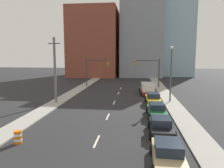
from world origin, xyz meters
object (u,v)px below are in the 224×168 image
object	(u,v)px
traffic_signal_right	(152,69)
sedan_tan	(168,155)
street_lamp	(171,70)
traffic_barrel	(18,137)
box_truck_maroon	(147,89)
sedan_green	(157,110)
utility_pole_left_mid	(55,70)
sedan_yellow	(153,99)
sedan_black	(161,126)
traffic_signal_left	(93,68)

from	to	relation	value
traffic_signal_right	sedan_tan	size ratio (longest dim) A/B	1.34
street_lamp	sedan_tan	world-z (taller)	street_lamp
traffic_barrel	sedan_tan	xyz separation A→B (m)	(10.48, -2.07, 0.18)
street_lamp	box_truck_maroon	distance (m)	7.72
sedan_green	traffic_signal_right	bearing A→B (deg)	85.89
utility_pole_left_mid	sedan_yellow	bearing A→B (deg)	4.34
box_truck_maroon	utility_pole_left_mid	bearing A→B (deg)	-149.15
sedan_tan	sedan_yellow	distance (m)	16.39
traffic_signal_right	utility_pole_left_mid	distance (m)	20.62
sedan_green	box_truck_maroon	size ratio (longest dim) A/B	0.71
street_lamp	sedan_tan	bearing A→B (deg)	-98.98
traffic_signal_right	sedan_black	xyz separation A→B (m)	(-0.95, -25.62, -3.13)
traffic_signal_right	street_lamp	distance (m)	13.37
street_lamp	sedan_yellow	world-z (taller)	street_lamp
street_lamp	utility_pole_left_mid	bearing A→B (deg)	-172.04
sedan_green	traffic_signal_left	bearing A→B (deg)	115.81
sedan_yellow	utility_pole_left_mid	bearing A→B (deg)	-177.16
traffic_barrel	sedan_yellow	world-z (taller)	sedan_yellow
sedan_green	box_truck_maroon	bearing A→B (deg)	89.33
traffic_signal_right	sedan_tan	bearing A→B (deg)	-92.10
street_lamp	sedan_black	distance (m)	13.21
traffic_signal_left	traffic_signal_right	xyz separation A→B (m)	(11.56, 0.00, 0.00)
utility_pole_left_mid	sedan_black	world-z (taller)	utility_pole_left_mid
street_lamp	sedan_green	size ratio (longest dim) A/B	1.67
traffic_signal_left	sedan_yellow	xyz separation A→B (m)	(10.83, -14.41, -3.10)
traffic_barrel	sedan_black	bearing A→B (deg)	16.24
sedan_black	sedan_yellow	size ratio (longest dim) A/B	0.90
sedan_black	box_truck_maroon	bearing A→B (deg)	91.34
sedan_tan	sedan_black	bearing A→B (deg)	89.88
sedan_tan	sedan_yellow	world-z (taller)	sedan_yellow
traffic_signal_left	sedan_yellow	world-z (taller)	traffic_signal_left
sedan_black	sedan_yellow	bearing A→B (deg)	89.77
box_truck_maroon	sedan_green	bearing A→B (deg)	-91.72
street_lamp	sedan_yellow	distance (m)	4.62
traffic_signal_left	street_lamp	world-z (taller)	street_lamp
traffic_signal_left	sedan_black	size ratio (longest dim) A/B	1.36
traffic_signal_right	sedan_green	bearing A→B (deg)	-92.31
utility_pole_left_mid	sedan_black	xyz separation A→B (m)	(12.74, -10.22, -3.84)
traffic_signal_left	sedan_green	bearing A→B (deg)	-62.38
traffic_signal_left	traffic_barrel	distance (m)	28.92
traffic_signal_right	street_lamp	bearing A→B (deg)	-82.92
traffic_barrel	street_lamp	xyz separation A→B (m)	(13.26, 15.47, 3.99)
traffic_barrel	sedan_black	world-z (taller)	sedan_black
sedan_green	sedan_yellow	xyz separation A→B (m)	(0.10, 6.10, 0.01)
sedan_tan	box_truck_maroon	bearing A→B (deg)	91.71
sedan_black	sedan_green	size ratio (longest dim) A/B	0.93
sedan_tan	sedan_green	xyz separation A→B (m)	(0.30, 10.29, 0.01)
box_truck_maroon	sedan_tan	bearing A→B (deg)	-92.94
traffic_signal_left	utility_pole_left_mid	distance (m)	15.56
traffic_barrel	street_lamp	world-z (taller)	street_lamp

